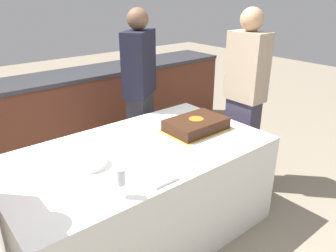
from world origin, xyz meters
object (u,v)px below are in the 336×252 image
wine_glass (120,178)px  person_seated_right (244,99)px  cake (196,125)px  person_cutting_cake (140,95)px  plate_stack (90,162)px

wine_glass → person_seated_right: size_ratio=0.10×
wine_glass → cake: bearing=22.9°
cake → person_cutting_cake: size_ratio=0.31×
person_cutting_cake → person_seated_right: (0.61, -0.74, 0.02)m
person_cutting_cake → person_seated_right: bearing=93.3°
cake → person_cutting_cake: (-0.00, 0.76, 0.06)m
cake → plate_stack: size_ratio=2.27×
person_cutting_cake → person_seated_right: person_seated_right is taller
plate_stack → person_cutting_cake: size_ratio=0.14×
cake → plate_stack: 0.91m
person_seated_right → cake: bearing=-88.3°
plate_stack → wine_glass: 0.42m
plate_stack → person_seated_right: (1.52, 0.00, 0.10)m
cake → person_seated_right: person_seated_right is taller
cake → person_cutting_cake: person_cutting_cake is taller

